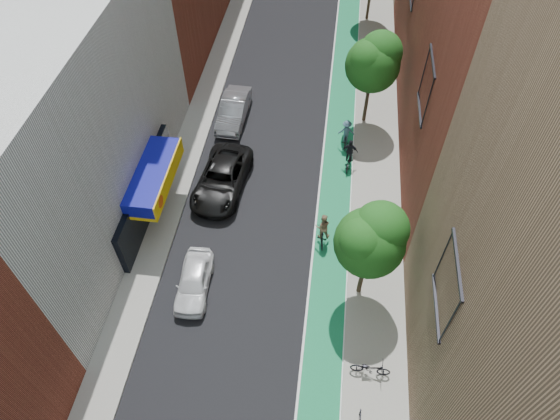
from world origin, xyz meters
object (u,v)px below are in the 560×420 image
(cyclist_lane_near, at_px, (322,231))
(parked_car_black, at_px, (222,178))
(parked_car_white, at_px, (194,281))
(cyclist_lane_far, at_px, (346,135))
(cyclist_lane_mid, at_px, (349,157))
(parked_car_silver, at_px, (234,110))

(cyclist_lane_near, bearing_deg, parked_car_black, -34.04)
(parked_car_white, height_order, cyclist_lane_far, cyclist_lane_far)
(cyclist_lane_far, bearing_deg, cyclist_lane_near, 80.18)
(parked_car_black, distance_m, cyclist_lane_mid, 8.27)
(parked_car_white, distance_m, cyclist_lane_far, 14.30)
(parked_car_white, bearing_deg, cyclist_lane_near, 28.96)
(cyclist_lane_far, bearing_deg, parked_car_black, 30.57)
(parked_car_silver, bearing_deg, cyclist_lane_far, -10.55)
(cyclist_lane_near, height_order, cyclist_lane_far, cyclist_lane_near)
(parked_car_black, distance_m, cyclist_lane_far, 8.87)
(cyclist_lane_near, relative_size, cyclist_lane_mid, 1.04)
(cyclist_lane_near, relative_size, cyclist_lane_far, 1.06)
(cyclist_lane_near, bearing_deg, cyclist_lane_far, -103.37)
(parked_car_silver, relative_size, cyclist_lane_mid, 2.41)
(parked_car_silver, relative_size, cyclist_lane_far, 2.46)
(parked_car_black, xyz_separation_m, cyclist_lane_mid, (7.70, 3.00, -0.08))
(parked_car_black, relative_size, cyclist_lane_near, 2.79)
(parked_car_silver, height_order, cyclist_lane_mid, cyclist_lane_mid)
(parked_car_black, xyz_separation_m, cyclist_lane_near, (6.41, -3.33, 0.07))
(parked_car_white, relative_size, parked_car_silver, 0.82)
(parked_car_black, height_order, cyclist_lane_near, cyclist_lane_near)
(parked_car_black, distance_m, parked_car_silver, 6.64)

